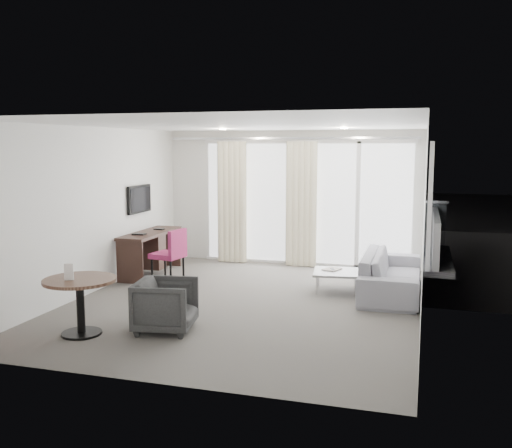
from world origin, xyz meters
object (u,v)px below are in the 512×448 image
(rattan_chair_a, at_px, (343,231))
(desk, at_px, (151,253))
(sofa, at_px, (392,273))
(round_table, at_px, (81,307))
(coffee_table, at_px, (336,281))
(tub_armchair, at_px, (166,305))
(desk_chair, at_px, (168,256))
(rattan_chair_b, at_px, (375,236))

(rattan_chair_a, bearing_deg, desk, -125.39)
(desk, bearing_deg, sofa, -2.69)
(round_table, xyz_separation_m, coffee_table, (2.69, 3.02, -0.19))
(sofa, bearing_deg, round_table, 131.14)
(tub_armchair, bearing_deg, desk_chair, 15.08)
(sofa, xyz_separation_m, rattan_chair_a, (-1.26, 3.57, 0.11))
(desk, xyz_separation_m, rattan_chair_a, (3.00, 3.37, 0.05))
(sofa, relative_size, rattan_chair_a, 2.54)
(tub_armchair, relative_size, coffee_table, 1.01)
(round_table, bearing_deg, desk, 102.34)
(desk_chair, xyz_separation_m, rattan_chair_b, (3.18, 3.29, -0.01))
(desk_chair, bearing_deg, desk, 147.59)
(desk, relative_size, coffee_table, 2.28)
(desk, relative_size, desk_chair, 1.76)
(desk_chair, height_order, tub_armchair, desk_chair)
(desk, bearing_deg, rattan_chair_b, 36.23)
(tub_armchair, bearing_deg, coffee_table, -43.60)
(tub_armchair, distance_m, rattan_chair_b, 6.01)
(desk, distance_m, sofa, 4.27)
(sofa, bearing_deg, rattan_chair_a, 19.42)
(round_table, bearing_deg, rattan_chair_b, 63.29)
(round_table, relative_size, sofa, 0.40)
(desk, bearing_deg, rattan_chair_a, 48.24)
(coffee_table, height_order, sofa, sofa)
(coffee_table, bearing_deg, desk_chair, -174.97)
(round_table, relative_size, tub_armchair, 1.22)
(coffee_table, relative_size, rattan_chair_a, 0.82)
(round_table, bearing_deg, sofa, 41.14)
(round_table, height_order, rattan_chair_a, rattan_chair_a)
(desk_chair, relative_size, rattan_chair_b, 1.02)
(desk, height_order, round_table, desk)
(tub_armchair, height_order, sofa, tub_armchair)
(desk, height_order, tub_armchair, desk)
(desk, relative_size, rattan_chair_b, 1.79)
(desk_chair, bearing_deg, coffee_table, 14.69)
(desk_chair, height_order, round_table, desk_chair)
(desk, height_order, sofa, desk)
(desk, distance_m, tub_armchair, 3.31)
(desk_chair, xyz_separation_m, rattan_chair_a, (2.42, 3.89, -0.03))
(round_table, bearing_deg, tub_armchair, 24.35)
(sofa, bearing_deg, coffee_table, 95.19)
(round_table, xyz_separation_m, rattan_chair_a, (2.28, 6.66, 0.08))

